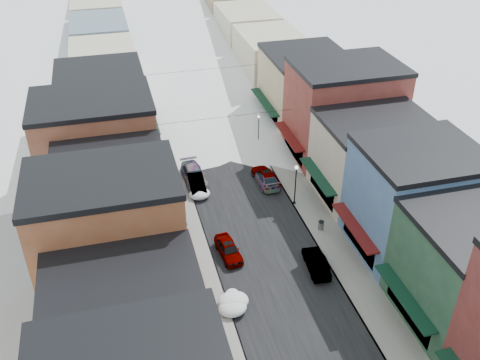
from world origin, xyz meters
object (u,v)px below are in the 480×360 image
car_dark_hatch (196,183)px  car_green_sedan (316,263)px  car_silver_sedan (229,249)px  trash_can (321,225)px  streetlamp_near (296,180)px

car_dark_hatch → car_green_sedan: 17.54m
car_dark_hatch → car_green_sedan: car_dark_hatch is taller
car_silver_sedan → car_dark_hatch: 11.83m
car_dark_hatch → trash_can: (10.53, -10.47, -0.15)m
car_dark_hatch → trash_can: 14.85m
car_silver_sedan → trash_can: (9.73, 1.33, -0.11)m
car_silver_sedan → trash_can: size_ratio=4.58×
car_silver_sedan → streetlamp_near: bearing=29.7°
car_green_sedan → trash_can: car_green_sedan is taller
car_silver_sedan → streetlamp_near: 10.95m
car_dark_hatch → streetlamp_near: (9.50, -5.56, 2.28)m
car_silver_sedan → car_green_sedan: (7.19, -3.82, -0.01)m
car_dark_hatch → streetlamp_near: bearing=-29.5°
car_dark_hatch → car_silver_sedan: bearing=-85.3°
car_silver_sedan → car_dark_hatch: size_ratio=0.91×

